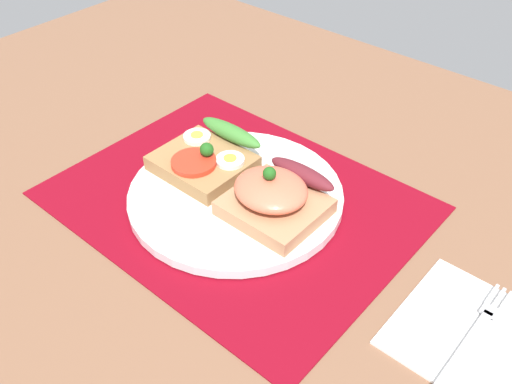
{
  "coord_description": "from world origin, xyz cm",
  "views": [
    {
      "loc": [
        33.38,
        -35.17,
        41.26
      ],
      "look_at": [
        3.0,
        0.0,
        2.93
      ],
      "focal_mm": 39.53,
      "sensor_mm": 36.0,
      "label": 1
    }
  ],
  "objects_px": {
    "napkin": "(471,336)",
    "fork": "(476,332)",
    "sandwich_salmon": "(274,197)",
    "sandwich_egg_tomato": "(207,157)",
    "plate": "(236,195)"
  },
  "relations": [
    {
      "from": "napkin",
      "to": "fork",
      "type": "height_order",
      "value": "fork"
    },
    {
      "from": "sandwich_salmon",
      "to": "sandwich_egg_tomato",
      "type": "bearing_deg",
      "value": 174.64
    },
    {
      "from": "sandwich_egg_tomato",
      "to": "plate",
      "type": "bearing_deg",
      "value": -12.59
    },
    {
      "from": "sandwich_egg_tomato",
      "to": "fork",
      "type": "relative_size",
      "value": 0.76
    },
    {
      "from": "sandwich_egg_tomato",
      "to": "sandwich_salmon",
      "type": "bearing_deg",
      "value": -5.36
    },
    {
      "from": "plate",
      "to": "fork",
      "type": "height_order",
      "value": "plate"
    },
    {
      "from": "plate",
      "to": "sandwich_salmon",
      "type": "xyz_separation_m",
      "value": [
        0.05,
        0.0,
        0.03
      ]
    },
    {
      "from": "sandwich_salmon",
      "to": "fork",
      "type": "bearing_deg",
      "value": -0.55
    },
    {
      "from": "plate",
      "to": "sandwich_egg_tomato",
      "type": "xyz_separation_m",
      "value": [
        -0.06,
        0.01,
        0.02
      ]
    },
    {
      "from": "sandwich_salmon",
      "to": "napkin",
      "type": "relative_size",
      "value": 0.8
    },
    {
      "from": "sandwich_egg_tomato",
      "to": "napkin",
      "type": "bearing_deg",
      "value": -2.57
    },
    {
      "from": "sandwich_salmon",
      "to": "plate",
      "type": "bearing_deg",
      "value": -177.65
    },
    {
      "from": "napkin",
      "to": "plate",
      "type": "bearing_deg",
      "value": 179.46
    },
    {
      "from": "napkin",
      "to": "sandwich_egg_tomato",
      "type": "bearing_deg",
      "value": 177.43
    },
    {
      "from": "plate",
      "to": "sandwich_salmon",
      "type": "distance_m",
      "value": 0.06
    }
  ]
}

